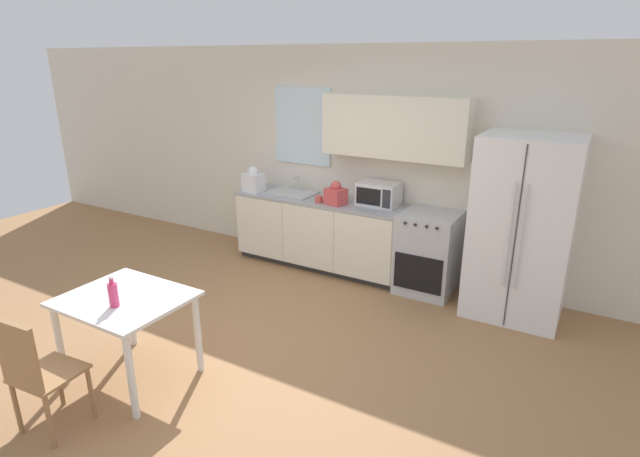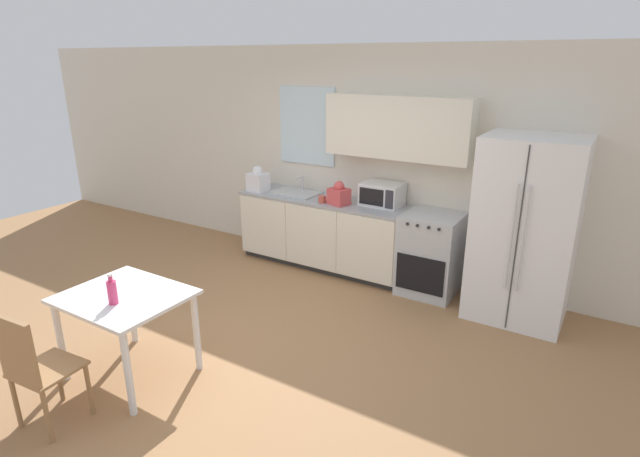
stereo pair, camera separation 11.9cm
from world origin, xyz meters
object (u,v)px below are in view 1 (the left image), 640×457
at_px(refrigerator, 522,229).
at_px(dining_table, 126,310).
at_px(drink_bottle, 113,294).
at_px(microwave, 379,194).
at_px(coffee_mug, 319,199).
at_px(dining_chair_near, 34,369).
at_px(oven_range, 428,252).

distance_m(refrigerator, dining_table, 3.76).
bearing_deg(dining_table, drink_bottle, -65.79).
relative_size(microwave, coffee_mug, 3.72).
height_order(refrigerator, drink_bottle, refrigerator).
bearing_deg(microwave, dining_table, -106.76).
xyz_separation_m(refrigerator, coffee_mug, (-2.28, -0.10, 0.01)).
bearing_deg(dining_chair_near, dining_table, 85.39).
xyz_separation_m(oven_range, microwave, (-0.68, 0.11, 0.57)).
relative_size(oven_range, microwave, 1.97).
height_order(refrigerator, microwave, refrigerator).
relative_size(refrigerator, dining_chair_near, 1.99).
relative_size(dining_table, drink_bottle, 3.80).
bearing_deg(refrigerator, dining_chair_near, -125.32).
bearing_deg(microwave, drink_bottle, -104.96).
xyz_separation_m(refrigerator, microwave, (-1.63, 0.18, 0.10)).
xyz_separation_m(coffee_mug, drink_bottle, (-0.18, -2.81, -0.10)).
distance_m(refrigerator, drink_bottle, 3.81).
height_order(coffee_mug, dining_table, coffee_mug).
distance_m(oven_range, coffee_mug, 1.42).
bearing_deg(refrigerator, microwave, 173.87).
xyz_separation_m(dining_table, dining_chair_near, (0.00, -0.78, -0.08)).
bearing_deg(dining_table, oven_range, 61.11).
relative_size(refrigerator, microwave, 3.97).
relative_size(microwave, dining_chair_near, 0.50).
relative_size(oven_range, coffee_mug, 7.33).
bearing_deg(dining_table, microwave, 73.24).
distance_m(coffee_mug, dining_table, 2.70).
distance_m(microwave, coffee_mug, 0.71).
bearing_deg(coffee_mug, dining_table, -95.15).
bearing_deg(dining_chair_near, coffee_mug, 81.25).
height_order(dining_table, drink_bottle, drink_bottle).
xyz_separation_m(microwave, drink_bottle, (-0.82, -3.08, -0.19)).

